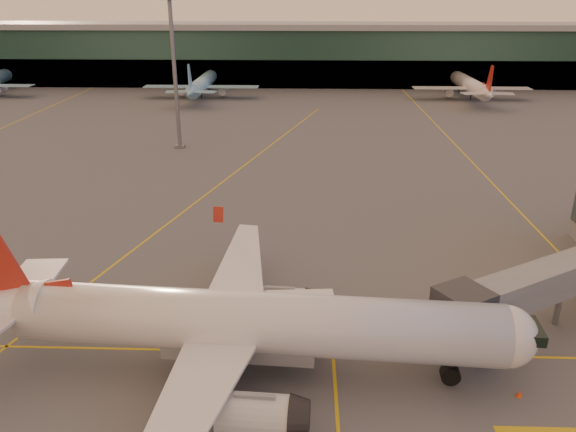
{
  "coord_description": "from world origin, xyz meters",
  "views": [
    {
      "loc": [
        2.76,
        -31.46,
        25.99
      ],
      "look_at": [
        0.96,
        21.01,
        5.0
      ],
      "focal_mm": 35.0,
      "sensor_mm": 36.0,
      "label": 1
    }
  ],
  "objects_px": {
    "catering_truck": "(301,316)",
    "pushback_tug": "(447,319)",
    "main_airplane": "(237,324)",
    "gpu_cart": "(398,341)"
  },
  "relations": [
    {
      "from": "pushback_tug",
      "to": "main_airplane",
      "type": "bearing_deg",
      "value": -169.12
    },
    {
      "from": "main_airplane",
      "to": "catering_truck",
      "type": "distance_m",
      "value": 6.4
    },
    {
      "from": "catering_truck",
      "to": "pushback_tug",
      "type": "relative_size",
      "value": 1.33
    },
    {
      "from": "main_airplane",
      "to": "gpu_cart",
      "type": "relative_size",
      "value": 18.05
    },
    {
      "from": "gpu_cart",
      "to": "pushback_tug",
      "type": "bearing_deg",
      "value": 22.62
    },
    {
      "from": "main_airplane",
      "to": "pushback_tug",
      "type": "distance_m",
      "value": 18.15
    },
    {
      "from": "catering_truck",
      "to": "gpu_cart",
      "type": "xyz_separation_m",
      "value": [
        7.59,
        -0.68,
        -1.7
      ]
    },
    {
      "from": "catering_truck",
      "to": "pushback_tug",
      "type": "bearing_deg",
      "value": 6.34
    },
    {
      "from": "gpu_cart",
      "to": "pushback_tug",
      "type": "relative_size",
      "value": 0.58
    },
    {
      "from": "catering_truck",
      "to": "pushback_tug",
      "type": "xyz_separation_m",
      "value": [
        12.1,
        2.37,
        -1.52
      ]
    }
  ]
}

